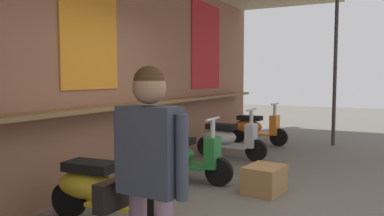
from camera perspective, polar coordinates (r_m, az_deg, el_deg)
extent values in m
plane|color=#605B54|center=(4.50, 5.54, -15.33)|extent=(34.07, 34.07, 0.00)
cube|color=#8C5B44|center=(5.31, -15.32, 6.92)|extent=(12.17, 0.25, 3.53)
cube|color=brown|center=(5.12, -12.63, 0.07)|extent=(10.95, 0.36, 0.05)
cube|color=orange|center=(5.18, -15.16, 12.96)|extent=(1.07, 0.02, 1.84)
cube|color=#B22328|center=(8.25, 2.18, 9.34)|extent=(1.42, 0.02, 1.82)
cylinder|color=#332D28|center=(9.12, 20.80, 5.22)|extent=(0.08, 0.08, 3.37)
ellipsoid|color=gold|center=(4.24, -15.54, -11.05)|extent=(0.43, 0.73, 0.30)
cube|color=black|center=(4.17, -15.05, -8.50)|extent=(0.34, 0.57, 0.10)
cube|color=gold|center=(4.09, -11.50, -13.78)|extent=(0.41, 0.53, 0.04)
cube|color=gold|center=(3.87, -7.79, -11.37)|extent=(0.29, 0.18, 0.44)
cylinder|color=#B7B7BC|center=(3.84, -7.81, -9.50)|extent=(0.07, 0.07, 0.70)
cylinder|color=#B7B7BC|center=(3.77, -7.87, -4.33)|extent=(0.46, 0.07, 0.04)
cylinder|color=black|center=(3.91, -6.43, -15.37)|extent=(0.13, 0.41, 0.40)
cylinder|color=black|center=(4.45, -18.09, -13.05)|extent=(0.13, 0.41, 0.40)
ellipsoid|color=#237533|center=(5.71, -2.96, -6.87)|extent=(0.39, 0.70, 0.30)
cube|color=black|center=(5.65, -2.52, -4.93)|extent=(0.31, 0.55, 0.10)
cube|color=#237533|center=(5.58, 0.24, -8.70)|extent=(0.39, 0.50, 0.04)
cube|color=#237533|center=(5.42, 3.12, -6.74)|extent=(0.28, 0.16, 0.44)
cylinder|color=#B7B7BC|center=(5.39, 3.13, -5.39)|extent=(0.07, 0.07, 0.70)
cylinder|color=#B7B7BC|center=(5.35, 3.14, -1.69)|extent=(0.46, 0.04, 0.04)
cylinder|color=black|center=(5.44, 4.09, -9.61)|extent=(0.10, 0.40, 0.40)
cylinder|color=black|center=(5.87, -5.11, -8.56)|extent=(0.10, 0.40, 0.40)
ellipsoid|color=#B2B5BA|center=(7.32, 4.08, -4.35)|extent=(0.40, 0.71, 0.30)
cube|color=black|center=(7.28, 4.45, -2.82)|extent=(0.32, 0.56, 0.10)
cube|color=#B2B5BA|center=(7.21, 6.62, -5.71)|extent=(0.40, 0.51, 0.04)
cube|color=#B2B5BA|center=(7.08, 8.90, -4.13)|extent=(0.28, 0.17, 0.44)
cylinder|color=#B7B7BC|center=(7.06, 8.92, -3.09)|extent=(0.07, 0.07, 0.70)
cylinder|color=#B7B7BC|center=(7.02, 8.95, -0.25)|extent=(0.46, 0.05, 0.04)
cylinder|color=black|center=(7.09, 9.64, -6.34)|extent=(0.11, 0.40, 0.40)
cylinder|color=black|center=(7.46, 2.31, -5.73)|extent=(0.11, 0.40, 0.40)
ellipsoid|color=orange|center=(8.97, 8.40, -2.75)|extent=(0.43, 0.73, 0.30)
cube|color=black|center=(8.93, 8.72, -1.49)|extent=(0.34, 0.57, 0.10)
cube|color=orange|center=(8.86, 10.49, -3.84)|extent=(0.42, 0.53, 0.04)
cube|color=orange|center=(8.74, 12.36, -2.54)|extent=(0.29, 0.18, 0.44)
cylinder|color=#B7B7BC|center=(8.72, 12.37, -1.69)|extent=(0.07, 0.07, 0.70)
cylinder|color=#B7B7BC|center=(8.69, 12.41, 0.61)|extent=(0.46, 0.07, 0.04)
cylinder|color=black|center=(8.74, 12.95, -4.33)|extent=(0.13, 0.41, 0.40)
cylinder|color=black|center=(9.09, 6.93, -3.91)|extent=(0.13, 0.41, 0.40)
cube|color=#383D4C|center=(2.43, -6.42, -6.32)|extent=(0.22, 0.40, 0.56)
sphere|color=#A37556|center=(2.38, -6.50, 3.12)|extent=(0.21, 0.21, 0.21)
sphere|color=#472D19|center=(2.38, -6.51, 4.02)|extent=(0.20, 0.20, 0.20)
cylinder|color=#383D4C|center=(2.31, -1.53, -7.47)|extent=(0.08, 0.08, 0.53)
cylinder|color=#383D4C|center=(2.57, -10.77, -6.28)|extent=(0.08, 0.08, 0.53)
cube|color=black|center=(2.68, -12.14, -12.80)|extent=(0.26, 0.11, 0.20)
cube|color=olive|center=(5.20, 10.92, -10.55)|extent=(0.61, 0.52, 0.37)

